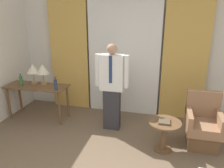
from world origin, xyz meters
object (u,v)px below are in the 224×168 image
bottle_near_edge (56,85)px  book (164,121)px  table_lamp_left (33,69)px  person (112,85)px  bottle_by_lamp (21,81)px  armchair (203,127)px  side_table (164,131)px  table_lamp_right (43,70)px  desk (37,91)px

bottle_near_edge → book: bottle_near_edge is taller
table_lamp_left → person: (1.74, -0.16, -0.15)m
bottle_by_lamp → armchair: 3.60m
side_table → book: book is taller
bottle_near_edge → armchair: bearing=-1.5°
bottle_by_lamp → side_table: bearing=-9.5°
table_lamp_right → person: person is taller
bottle_near_edge → side_table: (2.10, -0.41, -0.49)m
bottle_by_lamp → person: (1.93, 0.01, 0.06)m
armchair → bottle_by_lamp: bearing=177.5°
desk → table_lamp_left: table_lamp_left is taller
bottle_near_edge → person: size_ratio=0.16×
table_lamp_left → bottle_near_edge: 0.72m
bottle_near_edge → side_table: bottle_near_edge is taller
table_lamp_left → table_lamp_right: size_ratio=1.00×
table_lamp_left → person: person is taller
table_lamp_left → bottle_by_lamp: size_ratio=1.74×
bottle_near_edge → person: bearing=5.1°
table_lamp_left → armchair: 3.46m
bottle_by_lamp → desk: bearing=12.9°
desk → person: (1.63, -0.06, 0.28)m
table_lamp_left → bottle_by_lamp: (-0.19, -0.17, -0.22)m
table_lamp_right → bottle_near_edge: size_ratio=1.59×
table_lamp_left → book: size_ratio=2.08×
table_lamp_left → bottle_by_lamp: 0.34m
table_lamp_right → bottle_near_edge: table_lamp_right is taller
table_lamp_right → bottle_by_lamp: size_ratio=1.74×
side_table → person: bearing=153.2°
desk → table_lamp_right: 0.46m
desk → bottle_near_edge: bearing=-16.3°
table_lamp_right → bottle_near_edge: 0.53m
table_lamp_left → bottle_near_edge: size_ratio=1.59×
desk → person: 1.65m
table_lamp_left → bottle_near_edge: bearing=-21.9°
bottle_near_edge → person: (1.10, 0.10, 0.06)m
bottle_near_edge → bottle_by_lamp: size_ratio=1.09×
side_table → book: (-0.01, -0.02, 0.18)m
desk → table_lamp_right: table_lamp_right is taller
table_lamp_left → table_lamp_right: (0.23, 0.00, 0.00)m
armchair → person: bearing=174.0°
table_lamp_left → book: bearing=-14.0°
book → side_table: bearing=58.3°
desk → person: bearing=-2.0°
bottle_by_lamp → side_table: 3.01m
person → table_lamp_right: bearing=174.0°
person → bottle_by_lamp: bearing=-179.6°
table_lamp_right → person: 1.53m
desk → bottle_by_lamp: size_ratio=5.16×
bottle_by_lamp → book: size_ratio=1.20×
armchair → book: armchair is taller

